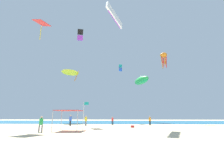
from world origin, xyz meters
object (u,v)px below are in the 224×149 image
person_near_tent (150,120)px  person_leftmost (41,123)px  person_rightmost (70,119)px  kite_box_black (80,35)px  kite_box_teal (120,68)px  banner_flag (84,113)px  canopy_tent (69,111)px  kite_parafoil_white (115,16)px  cooler_box (132,126)px  person_central (86,120)px  kite_diamond_red (42,24)px  kite_delta_yellow (70,71)px  person_far_shore (112,120)px  kite_inflatable_green (141,80)px  kite_octopus_orange (164,56)px

person_near_tent → person_leftmost: 20.02m
person_rightmost → kite_box_black: kite_box_black is taller
kite_box_teal → banner_flag: bearing=166.8°
canopy_tent → kite_parafoil_white: (5.42, 8.14, 18.88)m
cooler_box → kite_box_teal: kite_box_teal is taller
person_rightmost → banner_flag: (4.73, -10.18, 0.94)m
person_central → kite_diamond_red: kite_diamond_red is taller
person_rightmost → kite_box_teal: (9.14, 13.28, 13.50)m
person_leftmost → banner_flag: bearing=-6.1°
kite_diamond_red → person_central: bearing=-29.1°
banner_flag → kite_box_black: kite_box_black is taller
kite_delta_yellow → kite_box_black: bearing=130.0°
person_far_shore → cooler_box: 7.43m
canopy_tent → kite_diamond_red: bearing=150.1°
kite_inflatable_green → kite_delta_yellow: size_ratio=1.37×
person_leftmost → kite_octopus_orange: size_ratio=0.41×
person_rightmost → person_leftmost: bearing=147.8°
person_central → cooler_box: 9.22m
kite_diamond_red → kite_delta_yellow: 19.20m
person_near_tent → cooler_box: (-3.74, -6.07, -0.81)m
kite_parafoil_white → person_far_shore: bearing=39.1°
person_leftmost → kite_box_teal: (8.99, 24.65, 13.61)m
person_central → kite_delta_yellow: kite_delta_yellow is taller
person_near_tent → kite_parafoil_white: kite_parafoil_white is taller
canopy_tent → kite_delta_yellow: kite_delta_yellow is taller
person_rightmost → kite_box_teal: bearing=-67.4°
kite_box_black → kite_inflatable_green: 21.81m
banner_flag → kite_box_teal: size_ratio=1.91×
person_central → kite_parafoil_white: kite_parafoil_white is taller
kite_parafoil_white → kite_delta_yellow: bearing=71.8°
person_leftmost → person_central: person_central is taller
person_near_tent → person_central: bearing=146.9°
cooler_box → kite_inflatable_green: kite_inflatable_green is taller
kite_diamond_red → kite_delta_yellow: kite_diamond_red is taller
kite_box_black → kite_parafoil_white: bearing=131.8°
kite_octopus_orange → kite_inflatable_green: (-5.27, 6.48, -5.12)m
person_rightmost → kite_parafoil_white: bearing=-131.8°
person_rightmost → kite_box_teal: kite_box_teal is taller
person_far_shore → kite_octopus_orange: 22.04m
person_central → kite_box_teal: 19.69m
kite_diamond_red → cooler_box: bearing=-61.7°
canopy_tent → person_far_shore: canopy_tent is taller
kite_diamond_red → person_rightmost: bearing=-18.8°
canopy_tent → kite_box_black: (-2.79, 13.36, 17.69)m
person_far_shore → kite_box_black: bearing=-139.0°
kite_parafoil_white → kite_delta_yellow: size_ratio=0.95×
kite_box_black → kite_delta_yellow: (-4.91, 9.69, -6.02)m
banner_flag → kite_box_teal: (4.41, 23.46, 12.56)m
person_far_shore → person_leftmost: bearing=-68.5°
person_near_tent → kite_delta_yellow: 26.06m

